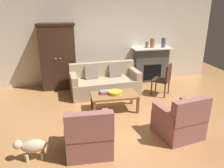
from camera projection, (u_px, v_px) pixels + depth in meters
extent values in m
plane|color=#B27A47|center=(121.00, 117.00, 5.05)|extent=(9.60, 9.60, 0.00)
cube|color=silver|center=(103.00, 39.00, 6.93)|extent=(7.20, 0.10, 2.80)
cube|color=#4C4947|center=(151.00, 65.00, 7.28)|extent=(1.10, 0.36, 1.08)
cube|color=black|center=(152.00, 72.00, 7.18)|extent=(0.60, 0.01, 0.52)
cube|color=white|center=(152.00, 48.00, 7.07)|extent=(1.26, 0.48, 0.04)
cube|color=#382319|center=(58.00, 58.00, 6.52)|extent=(1.00, 0.52, 1.88)
cube|color=#2F1E15|center=(55.00, 24.00, 6.19)|extent=(1.06, 0.55, 0.06)
sphere|color=#ADAFB5|center=(56.00, 59.00, 6.24)|extent=(0.04, 0.04, 0.04)
sphere|color=#ADAFB5|center=(60.00, 59.00, 6.26)|extent=(0.04, 0.04, 0.04)
cube|color=tan|center=(105.00, 87.00, 6.27)|extent=(1.96, 0.98, 0.44)
cube|color=tan|center=(102.00, 69.00, 6.43)|extent=(1.91, 0.32, 0.42)
cube|color=tan|center=(73.00, 78.00, 5.93)|extent=(0.22, 0.81, 0.22)
cube|color=tan|center=(134.00, 73.00, 6.38)|extent=(0.22, 0.81, 0.22)
cube|color=#7F6B60|center=(91.00, 73.00, 6.22)|extent=(0.37, 0.21, 0.37)
cube|color=#7F6B60|center=(115.00, 71.00, 6.40)|extent=(0.37, 0.21, 0.37)
cube|color=olive|center=(114.00, 95.00, 5.24)|extent=(1.10, 0.60, 0.05)
cube|color=brown|center=(95.00, 110.00, 4.98)|extent=(0.06, 0.06, 0.37)
cube|color=brown|center=(138.00, 106.00, 5.17)|extent=(0.06, 0.06, 0.37)
cube|color=brown|center=(92.00, 100.00, 5.45)|extent=(0.06, 0.06, 0.37)
cube|color=brown|center=(132.00, 97.00, 5.64)|extent=(0.06, 0.06, 0.37)
cylinder|color=gold|center=(115.00, 93.00, 5.22)|extent=(0.32, 0.32, 0.08)
cube|color=#B73833|center=(104.00, 93.00, 5.25)|extent=(0.25, 0.19, 0.03)
cube|color=gray|center=(105.00, 91.00, 5.24)|extent=(0.25, 0.18, 0.04)
cylinder|color=olive|center=(147.00, 45.00, 6.99)|extent=(0.11, 0.11, 0.21)
cylinder|color=#A86042|center=(152.00, 43.00, 7.01)|extent=(0.14, 0.14, 0.30)
cylinder|color=#565B66|center=(163.00, 43.00, 7.08)|extent=(0.14, 0.14, 0.30)
cube|color=#935B56|center=(89.00, 139.00, 3.84)|extent=(0.79, 0.79, 0.42)
cube|color=#935B56|center=(89.00, 126.00, 3.40)|extent=(0.77, 0.19, 0.46)
cube|color=#935B56|center=(108.00, 122.00, 3.78)|extent=(0.14, 0.70, 0.20)
cube|color=#935B56|center=(69.00, 125.00, 3.68)|extent=(0.14, 0.70, 0.20)
cube|color=#935B56|center=(178.00, 125.00, 4.30)|extent=(0.89, 0.89, 0.42)
cube|color=#935B56|center=(191.00, 111.00, 3.88)|extent=(0.78, 0.30, 0.46)
cube|color=#935B56|center=(193.00, 108.00, 4.31)|extent=(0.25, 0.71, 0.20)
cube|color=#935B56|center=(165.00, 114.00, 4.08)|extent=(0.25, 0.71, 0.20)
cube|color=#382319|center=(161.00, 80.00, 6.16)|extent=(0.62, 0.62, 0.04)
cylinder|color=#382319|center=(156.00, 85.00, 6.48)|extent=(0.04, 0.04, 0.41)
cylinder|color=#382319|center=(151.00, 89.00, 6.17)|extent=(0.04, 0.04, 0.41)
cylinder|color=#382319|center=(169.00, 87.00, 6.31)|extent=(0.04, 0.04, 0.41)
cylinder|color=#382319|center=(165.00, 91.00, 6.00)|extent=(0.04, 0.04, 0.41)
cube|color=#382319|center=(169.00, 73.00, 5.99)|extent=(0.32, 0.36, 0.45)
ellipsoid|color=beige|center=(34.00, 146.00, 3.59)|extent=(0.40, 0.20, 0.22)
sphere|color=beige|center=(18.00, 145.00, 3.53)|extent=(0.15, 0.15, 0.15)
cylinder|color=beige|center=(27.00, 158.00, 3.58)|extent=(0.06, 0.06, 0.14)
cylinder|color=beige|center=(28.00, 154.00, 3.68)|extent=(0.06, 0.06, 0.14)
cylinder|color=beige|center=(42.00, 156.00, 3.63)|extent=(0.06, 0.06, 0.14)
cylinder|color=beige|center=(43.00, 152.00, 3.73)|extent=(0.06, 0.06, 0.14)
sphere|color=beige|center=(48.00, 143.00, 3.63)|extent=(0.06, 0.06, 0.06)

